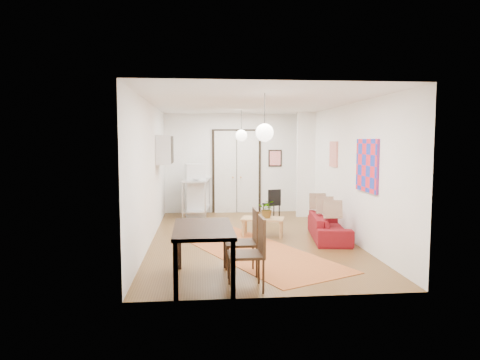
{
  "coord_description": "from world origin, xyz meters",
  "views": [
    {
      "loc": [
        -1.07,
        -9.05,
        2.12
      ],
      "look_at": [
        -0.19,
        0.32,
        1.25
      ],
      "focal_mm": 32.0,
      "sensor_mm": 36.0,
      "label": 1
    }
  ],
  "objects": [
    {
      "name": "wall_front",
      "position": [
        0.0,
        -3.5,
        1.45
      ],
      "size": [
        4.2,
        0.02,
        2.9
      ],
      "primitive_type": "cube",
      "color": "white",
      "rests_on": "floor"
    },
    {
      "name": "painting_abstract",
      "position": [
        2.08,
        0.8,
        1.8
      ],
      "size": [
        0.05,
        0.5,
        0.6
      ],
      "primitive_type": "cube",
      "color": "#F2E5CA",
      "rests_on": "wall_right"
    },
    {
      "name": "pendant_back",
      "position": [
        0.0,
        2.0,
        2.25
      ],
      "size": [
        0.3,
        0.3,
        0.8
      ],
      "color": "white",
      "rests_on": "ceiling"
    },
    {
      "name": "double_doors",
      "position": [
        0.0,
        3.46,
        1.2
      ],
      "size": [
        1.44,
        0.06,
        2.5
      ],
      "primitive_type": "cube",
      "color": "white",
      "rests_on": "wall_back"
    },
    {
      "name": "kilim_rug",
      "position": [
        -0.08,
        -1.0,
        0.01
      ],
      "size": [
        3.24,
        4.54,
        0.01
      ],
      "primitive_type": "cube",
      "rotation": [
        0.0,
        0.0,
        0.43
      ],
      "color": "#C66831",
      "rests_on": "floor"
    },
    {
      "name": "ceiling",
      "position": [
        0.0,
        0.0,
        2.9
      ],
      "size": [
        4.2,
        7.0,
        0.02
      ],
      "primitive_type": "cube",
      "color": "silver",
      "rests_on": "wall_back"
    },
    {
      "name": "bowl",
      "position": [
        -1.17,
        2.6,
        1.08
      ],
      "size": [
        0.27,
        0.27,
        0.06
      ],
      "primitive_type": "imported",
      "rotation": [
        0.0,
        0.0,
        -0.11
      ],
      "color": "silver",
      "rests_on": "kitchen_counter"
    },
    {
      "name": "painting_popart",
      "position": [
        2.08,
        -1.25,
        1.65
      ],
      "size": [
        0.05,
        1.0,
        1.0
      ],
      "primitive_type": "cube",
      "color": "red",
      "rests_on": "wall_right"
    },
    {
      "name": "kitchen_counter",
      "position": [
        -1.17,
        2.9,
        0.7
      ],
      "size": [
        0.83,
        1.43,
        1.05
      ],
      "rotation": [
        0.0,
        0.0,
        -0.11
      ],
      "color": "silver",
      "rests_on": "floor"
    },
    {
      "name": "floor",
      "position": [
        0.0,
        0.0,
        0.0
      ],
      "size": [
        7.0,
        7.0,
        0.0
      ],
      "primitive_type": "plane",
      "color": "brown",
      "rests_on": "ground"
    },
    {
      "name": "print_left",
      "position": [
        -2.07,
        2.0,
        1.95
      ],
      "size": [
        0.03,
        0.44,
        0.54
      ],
      "primitive_type": "cube",
      "color": "#9D6041",
      "rests_on": "wall_left"
    },
    {
      "name": "dining_table",
      "position": [
        -1.03,
        -2.78,
        0.75
      ],
      "size": [
        0.89,
        1.53,
        0.84
      ],
      "rotation": [
        0.0,
        0.0,
        0.01
      ],
      "color": "black",
      "rests_on": "floor"
    },
    {
      "name": "wall_back",
      "position": [
        0.0,
        3.5,
        1.45
      ],
      "size": [
        4.2,
        0.02,
        2.9
      ],
      "primitive_type": "cube",
      "color": "white",
      "rests_on": "floor"
    },
    {
      "name": "dining_chair_near",
      "position": [
        -0.43,
        -2.33,
        0.61
      ],
      "size": [
        0.51,
        0.71,
        1.04
      ],
      "rotation": [
        0.0,
        0.0,
        -1.56
      ],
      "color": "#392212",
      "rests_on": "floor"
    },
    {
      "name": "fridge",
      "position": [
        -1.21,
        2.79,
        0.74
      ],
      "size": [
        0.59,
        0.59,
        1.48
      ],
      "primitive_type": "cube",
      "rotation": [
        0.0,
        0.0,
        0.14
      ],
      "color": "silver",
      "rests_on": "floor"
    },
    {
      "name": "poster_back",
      "position": [
        1.15,
        3.47,
        1.6
      ],
      "size": [
        0.4,
        0.03,
        0.5
      ],
      "primitive_type": "cube",
      "color": "red",
      "rests_on": "wall_back"
    },
    {
      "name": "wall_left",
      "position": [
        -2.1,
        0.0,
        1.45
      ],
      "size": [
        0.02,
        7.0,
        2.9
      ],
      "primitive_type": "cube",
      "color": "white",
      "rests_on": "floor"
    },
    {
      "name": "dining_chair_far",
      "position": [
        -0.43,
        -3.03,
        0.61
      ],
      "size": [
        0.51,
        0.71,
        1.04
      ],
      "rotation": [
        0.0,
        0.0,
        -1.56
      ],
      "color": "#392212",
      "rests_on": "floor"
    },
    {
      "name": "pendant_front",
      "position": [
        0.0,
        -2.0,
        2.25
      ],
      "size": [
        0.3,
        0.3,
        0.8
      ],
      "color": "white",
      "rests_on": "ceiling"
    },
    {
      "name": "black_side_chair",
      "position": [
        0.85,
        2.36,
        0.47
      ],
      "size": [
        0.47,
        0.48,
        0.82
      ],
      "rotation": [
        0.0,
        0.0,
        3.46
      ],
      "color": "black",
      "rests_on": "floor"
    },
    {
      "name": "sofa",
      "position": [
        1.69,
        -0.19,
        0.27
      ],
      "size": [
        1.9,
        0.96,
        0.53
      ],
      "primitive_type": "imported",
      "rotation": [
        0.0,
        0.0,
        1.43
      ],
      "color": "maroon",
      "rests_on": "floor"
    },
    {
      "name": "stub_partition",
      "position": [
        1.85,
        2.55,
        1.45
      ],
      "size": [
        0.5,
        0.1,
        2.9
      ],
      "primitive_type": "cube",
      "color": "white",
      "rests_on": "floor"
    },
    {
      "name": "soap_bottle",
      "position": [
        -1.22,
        3.15,
        1.15
      ],
      "size": [
        0.11,
        0.11,
        0.22
      ],
      "primitive_type": "imported",
      "rotation": [
        0.0,
        0.0,
        -0.11
      ],
      "color": "#5189B0",
      "rests_on": "kitchen_counter"
    },
    {
      "name": "potted_plant",
      "position": [
        0.41,
        0.21,
        0.61
      ],
      "size": [
        0.43,
        0.4,
        0.4
      ],
      "primitive_type": "imported",
      "rotation": [
        0.0,
        0.0,
        -0.26
      ],
      "color": "#285B2C",
      "rests_on": "coffee_table"
    },
    {
      "name": "wall_right",
      "position": [
        2.1,
        0.0,
        1.45
      ],
      "size": [
        0.02,
        7.0,
        2.9
      ],
      "primitive_type": "cube",
      "color": "white",
      "rests_on": "floor"
    },
    {
      "name": "coffee_table",
      "position": [
        0.31,
        0.21,
        0.36
      ],
      "size": [
        1.03,
        0.74,
        0.41
      ],
      "rotation": [
        0.0,
        0.0,
        -0.26
      ],
      "color": "#A98B4F",
      "rests_on": "floor"
    },
    {
      "name": "wall_cabinet",
      "position": [
        -1.92,
        1.5,
        1.9
      ],
      "size": [
        0.35,
        1.0,
        0.7
      ],
      "primitive_type": "cube",
      "color": "white",
      "rests_on": "wall_left"
    }
  ]
}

